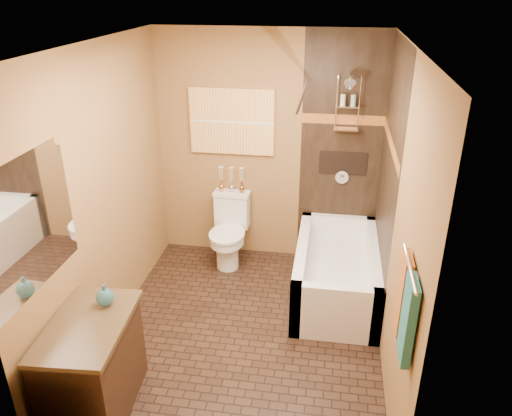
% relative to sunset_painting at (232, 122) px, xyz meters
% --- Properties ---
extents(floor, '(3.00, 3.00, 0.00)m').
position_rel_sunset_painting_xyz_m(floor, '(0.38, -1.48, -1.55)').
color(floor, black).
rests_on(floor, ground).
extents(wall_left, '(0.02, 3.00, 2.50)m').
position_rel_sunset_painting_xyz_m(wall_left, '(-0.82, -1.48, -0.30)').
color(wall_left, olive).
rests_on(wall_left, floor).
extents(wall_right, '(0.02, 3.00, 2.50)m').
position_rel_sunset_painting_xyz_m(wall_right, '(1.58, -1.48, -0.30)').
color(wall_right, olive).
rests_on(wall_right, floor).
extents(wall_back, '(2.40, 0.02, 2.50)m').
position_rel_sunset_painting_xyz_m(wall_back, '(0.38, 0.02, -0.30)').
color(wall_back, olive).
rests_on(wall_back, floor).
extents(wall_front, '(2.40, 0.02, 2.50)m').
position_rel_sunset_painting_xyz_m(wall_front, '(0.38, -2.98, -0.30)').
color(wall_front, olive).
rests_on(wall_front, floor).
extents(ceiling, '(3.00, 3.00, 0.00)m').
position_rel_sunset_painting_xyz_m(ceiling, '(0.38, -1.48, 0.95)').
color(ceiling, silver).
rests_on(ceiling, wall_back).
extents(alcove_tile_back, '(0.85, 0.01, 2.50)m').
position_rel_sunset_painting_xyz_m(alcove_tile_back, '(1.16, 0.01, -0.30)').
color(alcove_tile_back, black).
rests_on(alcove_tile_back, wall_back).
extents(alcove_tile_right, '(0.01, 1.50, 2.50)m').
position_rel_sunset_painting_xyz_m(alcove_tile_right, '(1.57, -0.73, -0.30)').
color(alcove_tile_right, black).
rests_on(alcove_tile_right, wall_right).
extents(mosaic_band_back, '(0.85, 0.01, 0.10)m').
position_rel_sunset_painting_xyz_m(mosaic_band_back, '(1.16, 0.00, 0.07)').
color(mosaic_band_back, brown).
rests_on(mosaic_band_back, alcove_tile_back).
extents(mosaic_band_right, '(0.01, 1.50, 0.10)m').
position_rel_sunset_painting_xyz_m(mosaic_band_right, '(1.56, -0.73, 0.07)').
color(mosaic_band_right, brown).
rests_on(mosaic_band_right, alcove_tile_right).
extents(alcove_niche, '(0.50, 0.01, 0.25)m').
position_rel_sunset_painting_xyz_m(alcove_niche, '(1.18, 0.01, -0.40)').
color(alcove_niche, black).
rests_on(alcove_niche, alcove_tile_back).
extents(shower_fixtures, '(0.24, 0.33, 1.16)m').
position_rel_sunset_painting_xyz_m(shower_fixtures, '(1.18, -0.10, 0.12)').
color(shower_fixtures, silver).
rests_on(shower_fixtures, floor).
extents(curtain_rod, '(0.03, 1.55, 0.03)m').
position_rel_sunset_painting_xyz_m(curtain_rod, '(0.78, -0.73, 0.47)').
color(curtain_rod, silver).
rests_on(curtain_rod, wall_back).
extents(towel_bar, '(0.02, 0.55, 0.02)m').
position_rel_sunset_painting_xyz_m(towel_bar, '(1.53, -2.53, -0.10)').
color(towel_bar, silver).
rests_on(towel_bar, wall_right).
extents(towel_teal, '(0.05, 0.22, 0.52)m').
position_rel_sunset_painting_xyz_m(towel_teal, '(1.54, -2.66, -0.37)').
color(towel_teal, '#21686E').
rests_on(towel_teal, towel_bar).
extents(towel_rust, '(0.05, 0.22, 0.52)m').
position_rel_sunset_painting_xyz_m(towel_rust, '(1.54, -2.40, -0.37)').
color(towel_rust, '#9B5C1C').
rests_on(towel_rust, towel_bar).
extents(sunset_painting, '(0.90, 0.04, 0.70)m').
position_rel_sunset_painting_xyz_m(sunset_painting, '(0.00, 0.00, 0.00)').
color(sunset_painting, gold).
rests_on(sunset_painting, wall_back).
extents(vanity_mirror, '(0.01, 1.00, 0.90)m').
position_rel_sunset_painting_xyz_m(vanity_mirror, '(-0.80, -2.48, -0.05)').
color(vanity_mirror, white).
rests_on(vanity_mirror, wall_left).
extents(bathtub, '(0.80, 1.50, 0.55)m').
position_rel_sunset_painting_xyz_m(bathtub, '(1.18, -0.73, -1.33)').
color(bathtub, white).
rests_on(bathtub, floor).
extents(toilet, '(0.40, 0.59, 0.78)m').
position_rel_sunset_painting_xyz_m(toilet, '(0.00, -0.26, -1.15)').
color(toilet, white).
rests_on(toilet, floor).
extents(vanity, '(0.59, 0.90, 0.77)m').
position_rel_sunset_painting_xyz_m(vanity, '(-0.54, -2.48, -1.17)').
color(vanity, black).
rests_on(vanity, floor).
extents(teal_bottle, '(0.17, 0.17, 0.21)m').
position_rel_sunset_painting_xyz_m(teal_bottle, '(-0.49, -2.25, -0.70)').
color(teal_bottle, '#286B78').
rests_on(teal_bottle, vanity).
extents(bud_vases, '(0.29, 0.06, 0.28)m').
position_rel_sunset_painting_xyz_m(bud_vases, '(-0.00, -0.09, -0.61)').
color(bud_vases, '#C8873E').
rests_on(bud_vases, toilet).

